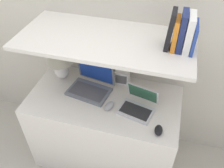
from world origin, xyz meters
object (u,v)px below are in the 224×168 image
at_px(laptop_large, 91,84).
at_px(router_box, 122,77).
at_px(book_navy, 182,31).
at_px(book_black, 170,30).
at_px(laptop_small, 138,105).
at_px(table_lamp, 59,58).
at_px(book_orange, 176,34).
at_px(computer_mouse, 109,106).
at_px(second_mouse, 159,130).
at_px(book_blue, 194,37).
at_px(book_white, 189,33).

distance_m(laptop_large, router_box, 0.27).
xyz_separation_m(laptop_large, book_navy, (0.62, -0.01, 0.59)).
bearing_deg(book_black, laptop_small, -141.13).
xyz_separation_m(table_lamp, book_orange, (0.89, -0.09, 0.41)).
xyz_separation_m(computer_mouse, book_orange, (0.39, 0.16, 0.60)).
height_order(laptop_small, book_navy, book_navy).
bearing_deg(book_orange, laptop_large, 179.44).
xyz_separation_m(second_mouse, book_navy, (0.03, 0.29, 0.62)).
relative_size(router_box, book_orange, 0.59).
distance_m(router_box, book_navy, 0.72).
xyz_separation_m(second_mouse, book_blue, (0.10, 0.29, 0.59)).
height_order(table_lamp, computer_mouse, table_lamp).
height_order(laptop_large, book_white, book_white).
bearing_deg(book_white, book_blue, 0.00).
bearing_deg(laptop_large, book_black, -0.60).
relative_size(laptop_large, book_black, 1.52).
relative_size(table_lamp, computer_mouse, 2.81).
distance_m(book_blue, book_navy, 0.08).
xyz_separation_m(book_white, book_orange, (-0.08, 0.00, -0.02)).
distance_m(table_lamp, book_white, 1.06).
bearing_deg(book_white, table_lamp, 174.87).
bearing_deg(book_white, laptop_small, -156.18).
bearing_deg(computer_mouse, book_navy, 20.65).
bearing_deg(table_lamp, laptop_small, -15.36).
xyz_separation_m(laptop_large, book_blue, (0.70, -0.01, 0.55)).
height_order(laptop_small, book_orange, book_orange).
relative_size(book_blue, book_orange, 0.91).
height_order(laptop_large, laptop_small, laptop_large).
bearing_deg(table_lamp, computer_mouse, -26.04).
bearing_deg(book_navy, laptop_large, 179.47).
xyz_separation_m(router_box, book_black, (0.33, -0.16, 0.58)).
relative_size(table_lamp, book_navy, 1.32).
distance_m(laptop_small, book_blue, 0.64).
relative_size(table_lamp, book_white, 1.38).
height_order(router_box, book_black, book_black).
distance_m(laptop_large, book_white, 0.88).
xyz_separation_m(laptop_small, book_blue, (0.28, 0.11, 0.57)).
distance_m(router_box, book_blue, 0.74).
xyz_separation_m(second_mouse, book_orange, (-0.01, 0.29, 0.60)).
distance_m(table_lamp, computer_mouse, 0.59).
distance_m(table_lamp, laptop_large, 0.35).
relative_size(laptop_large, book_white, 1.61).
bearing_deg(router_box, computer_mouse, -93.96).
xyz_separation_m(second_mouse, router_box, (-0.37, 0.45, 0.04)).
relative_size(laptop_small, book_blue, 1.63).
bearing_deg(computer_mouse, book_white, 18.88).
distance_m(second_mouse, book_navy, 0.68).
xyz_separation_m(router_box, book_white, (0.44, -0.16, 0.57)).
distance_m(book_white, book_navy, 0.04).
bearing_deg(laptop_large, second_mouse, -26.34).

